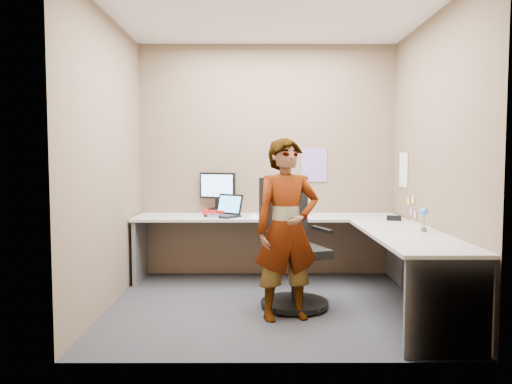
{
  "coord_description": "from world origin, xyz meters",
  "views": [
    {
      "loc": [
        -0.15,
        -4.58,
        1.39
      ],
      "look_at": [
        -0.14,
        0.25,
        1.05
      ],
      "focal_mm": 35.0,
      "sensor_mm": 36.0,
      "label": 1
    }
  ],
  "objects_px": {
    "desk": "(313,237)",
    "monitor": "(217,188)",
    "person": "(287,229)",
    "office_chair": "(292,255)"
  },
  "relations": [
    {
      "from": "monitor",
      "to": "office_chair",
      "type": "height_order",
      "value": "monitor"
    },
    {
      "from": "monitor",
      "to": "person",
      "type": "relative_size",
      "value": 0.27
    },
    {
      "from": "monitor",
      "to": "person",
      "type": "xyz_separation_m",
      "value": [
        0.7,
        -1.51,
        -0.26
      ]
    },
    {
      "from": "office_chair",
      "to": "person",
      "type": "xyz_separation_m",
      "value": [
        -0.07,
        -0.36,
        0.29
      ]
    },
    {
      "from": "desk",
      "to": "monitor",
      "type": "bearing_deg",
      "value": 143.12
    },
    {
      "from": "office_chair",
      "to": "person",
      "type": "bearing_deg",
      "value": -122.34
    },
    {
      "from": "desk",
      "to": "person",
      "type": "relative_size",
      "value": 1.92
    },
    {
      "from": "person",
      "to": "office_chair",
      "type": "bearing_deg",
      "value": 65.18
    },
    {
      "from": "desk",
      "to": "person",
      "type": "xyz_separation_m",
      "value": [
        -0.31,
        -0.75,
        0.19
      ]
    },
    {
      "from": "desk",
      "to": "monitor",
      "type": "height_order",
      "value": "monitor"
    }
  ]
}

